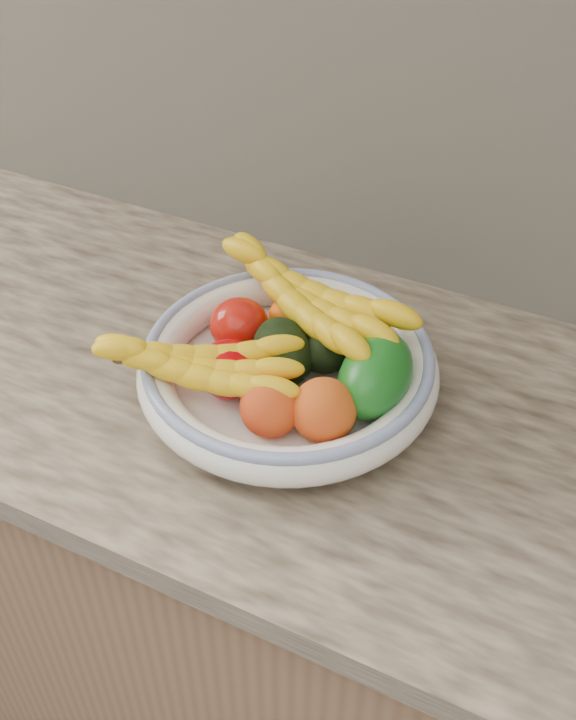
{
  "coord_description": "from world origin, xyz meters",
  "views": [
    {
      "loc": [
        0.34,
        0.97,
        1.64
      ],
      "look_at": [
        0.0,
        1.66,
        0.96
      ],
      "focal_mm": 40.0,
      "sensor_mm": 36.0,
      "label": 1
    }
  ],
  "objects_px": {
    "green_mango": "(375,376)",
    "banana_bunch_front": "(199,370)",
    "fruit_bowl": "(288,367)",
    "banana_bunch_back": "(306,304)"
  },
  "relations": [
    {
      "from": "green_mango",
      "to": "banana_bunch_front",
      "type": "distance_m",
      "value": 0.22
    },
    {
      "from": "fruit_bowl",
      "to": "green_mango",
      "type": "xyz_separation_m",
      "value": [
        0.12,
        0.0,
        0.03
      ]
    },
    {
      "from": "fruit_bowl",
      "to": "banana_bunch_front",
      "type": "bearing_deg",
      "value": -132.34
    },
    {
      "from": "green_mango",
      "to": "fruit_bowl",
      "type": "bearing_deg",
      "value": 179.38
    },
    {
      "from": "fruit_bowl",
      "to": "green_mango",
      "type": "distance_m",
      "value": 0.12
    },
    {
      "from": "fruit_bowl",
      "to": "banana_bunch_back",
      "type": "distance_m",
      "value": 0.09
    },
    {
      "from": "fruit_bowl",
      "to": "banana_bunch_front",
      "type": "xyz_separation_m",
      "value": [
        -0.08,
        -0.09,
        0.03
      ]
    },
    {
      "from": "green_mango",
      "to": "banana_bunch_front",
      "type": "bearing_deg",
      "value": -157.99
    },
    {
      "from": "green_mango",
      "to": "banana_bunch_back",
      "type": "relative_size",
      "value": 0.4
    },
    {
      "from": "green_mango",
      "to": "banana_bunch_front",
      "type": "xyz_separation_m",
      "value": [
        -0.2,
        -0.09,
        0.01
      ]
    }
  ]
}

